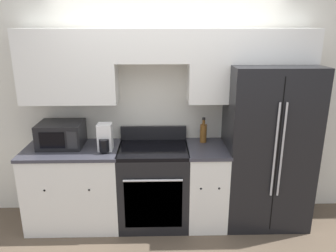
% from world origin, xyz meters
% --- Properties ---
extents(ground_plane, '(12.00, 12.00, 0.00)m').
position_xyz_m(ground_plane, '(0.00, 0.00, 0.00)').
color(ground_plane, brown).
extents(wall_back, '(8.00, 0.39, 2.60)m').
position_xyz_m(wall_back, '(0.01, 0.59, 1.49)').
color(wall_back, silver).
rests_on(wall_back, ground_plane).
extents(lower_cabinets_left, '(1.05, 0.64, 0.92)m').
position_xyz_m(lower_cabinets_left, '(-1.06, 0.31, 0.46)').
color(lower_cabinets_left, white).
rests_on(lower_cabinets_left, ground_plane).
extents(lower_cabinets_right, '(0.45, 0.64, 0.92)m').
position_xyz_m(lower_cabinets_right, '(0.43, 0.31, 0.46)').
color(lower_cabinets_right, white).
rests_on(lower_cabinets_right, ground_plane).
extents(oven_range, '(0.77, 0.65, 1.08)m').
position_xyz_m(oven_range, '(-0.16, 0.31, 0.47)').
color(oven_range, black).
rests_on(oven_range, ground_plane).
extents(refrigerator, '(0.93, 0.78, 1.82)m').
position_xyz_m(refrigerator, '(1.11, 0.37, 0.91)').
color(refrigerator, black).
rests_on(refrigerator, ground_plane).
extents(microwave, '(0.48, 0.39, 0.27)m').
position_xyz_m(microwave, '(-1.18, 0.39, 1.05)').
color(microwave, black).
rests_on(microwave, lower_cabinets_left).
extents(bottle, '(0.08, 0.08, 0.29)m').
position_xyz_m(bottle, '(0.41, 0.48, 1.03)').
color(bottle, brown).
rests_on(bottle, lower_cabinets_right).
extents(coffee_maker, '(0.15, 0.21, 0.29)m').
position_xyz_m(coffee_maker, '(-0.68, 0.25, 1.05)').
color(coffee_maker, white).
rests_on(coffee_maker, lower_cabinets_left).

